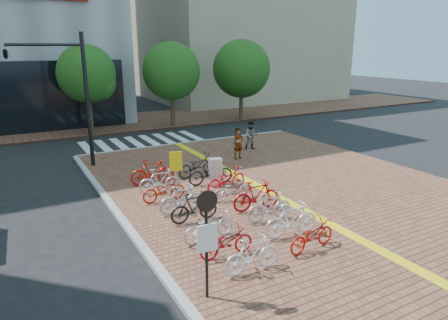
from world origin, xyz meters
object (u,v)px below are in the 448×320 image
notice_sign (207,232)px  traffic_light_pole (51,77)px  bike_6 (160,181)px  bike_3 (194,207)px  bike_2 (209,226)px  bike_4 (182,199)px  bike_7 (152,172)px  bike_8 (312,235)px  pedestrian_b (251,135)px  bike_10 (269,207)px  yellow_sign (176,165)px  bike_5 (164,190)px  bike_0 (252,255)px  bike_15 (197,165)px  bike_13 (226,179)px  pedestrian_a (238,143)px  utility_box (215,172)px  bike_14 (211,173)px  bike_1 (226,242)px  bike_9 (291,220)px  bike_12 (233,189)px  bike_11 (256,196)px

notice_sign → traffic_light_pole: traffic_light_pole is taller
bike_6 → notice_sign: (-1.52, -7.26, 1.20)m
bike_3 → notice_sign: notice_sign is taller
bike_2 → bike_4: bearing=-8.8°
bike_7 → bike_8: size_ratio=1.09×
bike_2 → bike_8: bearing=-136.1°
pedestrian_b → notice_sign: (-8.68, -11.53, 0.90)m
bike_8 → bike_10: 2.28m
traffic_light_pole → yellow_sign: bearing=-59.6°
bike_5 → bike_0: bearing=-178.0°
bike_4 → bike_3: bearing=-176.7°
bike_15 → bike_13: bearing=174.9°
bike_3 → bike_4: (-0.07, 0.92, -0.00)m
pedestrian_a → utility_box: 4.34m
bike_5 → bike_7: (0.27, 2.07, 0.12)m
bike_10 → bike_15: bike_15 is taller
bike_5 → traffic_light_pole: bearing=24.2°
bike_7 → notice_sign: bearing=176.5°
bike_14 → traffic_light_pole: 8.58m
bike_14 → utility_box: size_ratio=1.69×
bike_0 → bike_4: (-0.04, 4.55, 0.02)m
bike_5 → pedestrian_a: (5.62, 3.79, 0.39)m
bike_3 → pedestrian_b: bearing=-43.2°
bike_1 → pedestrian_b: bearing=-35.0°
bike_3 → bike_15: (2.21, 4.42, 0.00)m
bike_3 → utility_box: utility_box is taller
bike_8 → pedestrian_b: size_ratio=1.06×
bike_3 → bike_14: size_ratio=0.87×
bike_7 → utility_box: 2.73m
bike_9 → bike_13: 4.51m
bike_7 → pedestrian_a: 5.63m
bike_3 → bike_5: 2.29m
bike_15 → pedestrian_b: pedestrian_b is taller
bike_2 → bike_9: size_ratio=0.96×
bike_5 → bike_12: 2.65m
bike_8 → bike_12: (-0.01, 4.56, -0.02)m
bike_9 → bike_6: bearing=27.9°
traffic_light_pole → bike_4: bearing=-68.5°
bike_3 → yellow_sign: bearing=-8.7°
bike_3 → utility_box: bearing=-38.4°
yellow_sign → utility_box: bearing=9.9°
pedestrian_a → notice_sign: size_ratio=0.61×
bike_1 → bike_5: bearing=1.4°
bike_2 → bike_4: size_ratio=1.03×
bike_3 → bike_9: 3.30m
bike_9 → bike_11: size_ratio=1.01×
bike_6 → bike_1: bearing=-170.6°
bike_10 → yellow_sign: bearing=29.5°
yellow_sign → bike_7: bearing=102.6°
bike_4 → pedestrian_b: bearing=-48.5°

